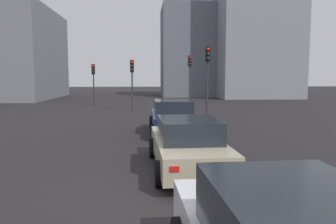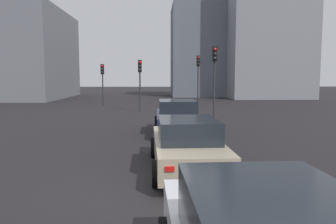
{
  "view_description": "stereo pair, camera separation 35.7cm",
  "coord_description": "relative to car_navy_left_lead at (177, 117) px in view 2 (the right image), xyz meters",
  "views": [
    {
      "loc": [
        -7.26,
        -0.25,
        2.59
      ],
      "look_at": [
        2.35,
        -0.92,
        1.58
      ],
      "focal_mm": 35.98,
      "sensor_mm": 36.0,
      "label": 1
    },
    {
      "loc": [
        -7.28,
        -0.6,
        2.59
      ],
      "look_at": [
        2.35,
        -0.92,
        1.58
      ],
      "focal_mm": 35.98,
      "sensor_mm": 36.0,
      "label": 2
    }
  ],
  "objects": [
    {
      "name": "building_facade_center",
      "position": [
        30.22,
        -4.47,
        5.15
      ],
      "size": [
        8.05,
        6.81,
        11.79
      ],
      "primitive_type": "cube",
      "color": "slate",
      "rests_on": "ground_plane"
    },
    {
      "name": "traffic_light_far_right",
      "position": [
        13.65,
        -2.61,
        2.39
      ],
      "size": [
        0.32,
        0.3,
        4.38
      ],
      "rotation": [
        0.0,
        0.0,
        3.24
      ],
      "color": "#2D2D30",
      "rests_on": "ground_plane"
    },
    {
      "name": "ground_plane",
      "position": [
        -7.97,
        1.53,
        -0.84
      ],
      "size": [
        160.0,
        160.0,
        0.2
      ],
      "primitive_type": "cube",
      "color": "black"
    },
    {
      "name": "building_facade_right",
      "position": [
        26.14,
        17.53,
        4.47
      ],
      "size": [
        15.09,
        11.0,
        10.42
      ],
      "primitive_type": "cube",
      "color": "slate",
      "rests_on": "ground_plane"
    },
    {
      "name": "traffic_light_far_left",
      "position": [
        5.26,
        -2.58,
        2.42
      ],
      "size": [
        0.32,
        0.29,
        4.41
      ],
      "rotation": [
        0.0,
        0.0,
        3.12
      ],
      "color": "#2D2D30",
      "rests_on": "ground_plane"
    },
    {
      "name": "traffic_light_near_left",
      "position": [
        15.33,
        5.83,
        1.93
      ],
      "size": [
        0.32,
        0.29,
        3.7
      ],
      "rotation": [
        0.0,
        0.0,
        3.09
      ],
      "color": "#2D2D30",
      "rests_on": "ground_plane"
    },
    {
      "name": "car_navy_left_lead",
      "position": [
        0.0,
        0.0,
        0.0
      ],
      "size": [
        4.57,
        2.09,
        1.53
      ],
      "rotation": [
        0.0,
        0.0,
        -0.0
      ],
      "color": "#141E4C",
      "rests_on": "ground_plane"
    },
    {
      "name": "traffic_light_near_right",
      "position": [
        9.87,
        2.19,
        2.01
      ],
      "size": [
        0.32,
        0.29,
        3.81
      ],
      "rotation": [
        0.0,
        0.0,
        3.19
      ],
      "color": "#2D2D30",
      "rests_on": "ground_plane"
    },
    {
      "name": "car_beige_left_second",
      "position": [
        -6.09,
        0.1,
        -0.03
      ],
      "size": [
        4.8,
        2.08,
        1.46
      ],
      "rotation": [
        0.0,
        0.0,
        0.03
      ],
      "color": "tan",
      "rests_on": "ground_plane"
    },
    {
      "name": "building_facade_left",
      "position": [
        25.86,
        -12.47,
        7.9
      ],
      "size": [
        8.06,
        9.56,
        17.29
      ],
      "primitive_type": "cube",
      "color": "gray",
      "rests_on": "ground_plane"
    }
  ]
}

